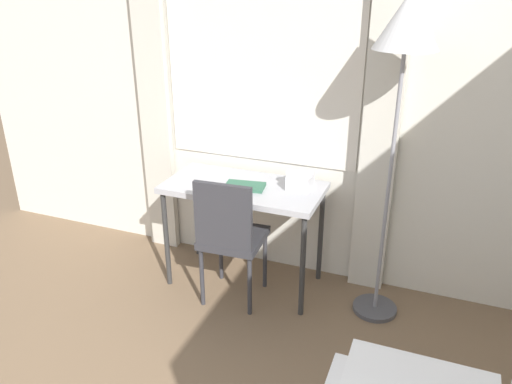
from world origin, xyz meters
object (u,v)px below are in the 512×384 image
(desk, at_px, (244,195))
(standing_lamp, at_px, (405,47))
(desk_chair, at_px, (230,233))
(book, at_px, (245,186))
(telephone, at_px, (300,181))

(desk, distance_m, standing_lamp, 1.41)
(desk, xyz_separation_m, desk_chair, (0.01, -0.26, -0.17))
(desk, bearing_deg, standing_lamp, -0.48)
(desk, height_order, standing_lamp, standing_lamp)
(book, bearing_deg, standing_lamp, 2.09)
(desk_chair, relative_size, book, 3.29)
(desk_chair, xyz_separation_m, standing_lamp, (0.95, 0.25, 1.20))
(desk, distance_m, book, 0.10)
(telephone, xyz_separation_m, book, (-0.35, -0.13, -0.04))
(desk, height_order, desk_chair, desk_chair)
(desk, relative_size, book, 3.85)
(desk, relative_size, standing_lamp, 0.54)
(standing_lamp, bearing_deg, desk, 179.52)
(telephone, bearing_deg, standing_lamp, -9.10)
(book, bearing_deg, telephone, 20.18)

